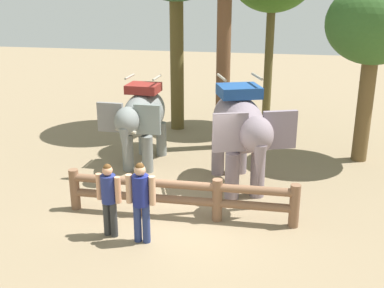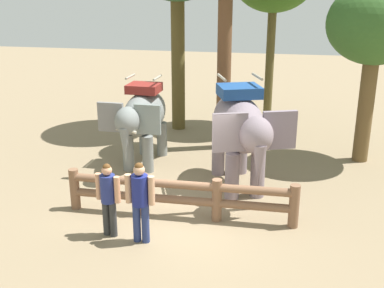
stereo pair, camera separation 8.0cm
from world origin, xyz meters
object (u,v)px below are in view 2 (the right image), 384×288
(log_fence, at_px, (180,194))
(tourist_woman_in_black, at_px, (108,195))
(tourist_man_in_blue, at_px, (140,197))
(elephant_near_left, at_px, (143,117))
(elephant_center, at_px, (240,128))
(tree_deep_back, at_px, (375,27))

(log_fence, distance_m, tourist_woman_in_black, 1.81)
(tourist_woman_in_black, relative_size, tourist_man_in_blue, 0.93)
(elephant_near_left, bearing_deg, tourist_woman_in_black, -82.47)
(log_fence, height_order, tourist_woman_in_black, tourist_woman_in_black)
(elephant_center, bearing_deg, tourist_woman_in_black, -128.19)
(elephant_near_left, bearing_deg, log_fence, -59.39)
(elephant_near_left, relative_size, tree_deep_back, 0.58)
(elephant_near_left, height_order, tree_deep_back, tree_deep_back)
(log_fence, xyz_separation_m, tourist_man_in_blue, (-0.56, -1.28, 0.46))
(elephant_center, xyz_separation_m, tree_deep_back, (3.58, 2.98, 2.45))
(tourist_man_in_blue, bearing_deg, tourist_woman_in_black, 171.16)
(elephant_center, distance_m, tree_deep_back, 5.26)
(tourist_woman_in_black, bearing_deg, elephant_near_left, 97.53)
(elephant_center, distance_m, tourist_man_in_blue, 3.81)
(log_fence, distance_m, tourist_man_in_blue, 1.48)
(tourist_woman_in_black, bearing_deg, tree_deep_back, 45.41)
(elephant_center, height_order, tourist_woman_in_black, elephant_center)
(tourist_woman_in_black, height_order, tree_deep_back, tree_deep_back)
(log_fence, bearing_deg, tree_deep_back, 46.48)
(elephant_near_left, relative_size, tourist_woman_in_black, 1.86)
(tourist_man_in_blue, bearing_deg, elephant_center, 62.22)
(elephant_near_left, xyz_separation_m, tourist_woman_in_black, (0.58, -4.39, -0.56))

